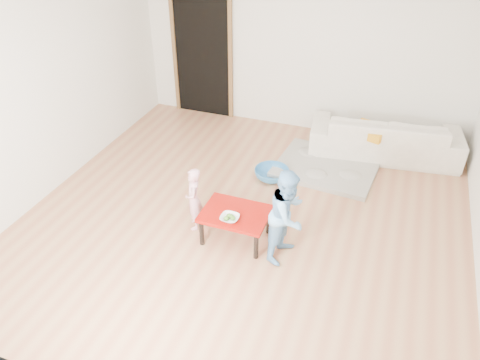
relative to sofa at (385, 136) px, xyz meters
The scene contains 13 objects.
floor 2.47m from the sofa, 123.43° to the right, with size 5.00×5.00×0.01m, color #A96A48.
back_wall 1.74m from the sofa, 161.61° to the left, with size 5.00×0.02×2.60m, color white.
left_wall 4.48m from the sofa, 151.99° to the right, with size 0.02×5.00×2.60m, color white.
doorway 3.07m from the sofa, behind, with size 1.02×0.08×2.11m, color brown, non-canonical shape.
sofa is the anchor object (origin of this frame).
cushion 0.34m from the sofa, 131.30° to the right, with size 0.44×0.39×0.12m, color orange.
red_table 2.79m from the sofa, 118.60° to the right, with size 0.72×0.54×0.36m, color #900E07, non-canonical shape.
bowl 2.92m from the sofa, 117.47° to the right, with size 0.20×0.20×0.05m, color white.
broccoli 2.92m from the sofa, 117.47° to the right, with size 0.12×0.12×0.06m, color #2D5919, non-canonical shape.
child_pink 3.03m from the sofa, 127.51° to the right, with size 0.28×0.18×0.76m, color #DA6377.
child_blue 2.61m from the sofa, 106.70° to the right, with size 0.50×0.39×1.03m, color #64B2E8.
basin 1.76m from the sofa, 138.47° to the right, with size 0.46×0.46×0.14m, color teal.
blanket 0.99m from the sofa, 134.85° to the right, with size 1.31×1.09×0.07m, color #A09B8D, non-canonical shape.
Camera 1 is at (1.42, -4.11, 3.42)m, focal length 35.00 mm.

